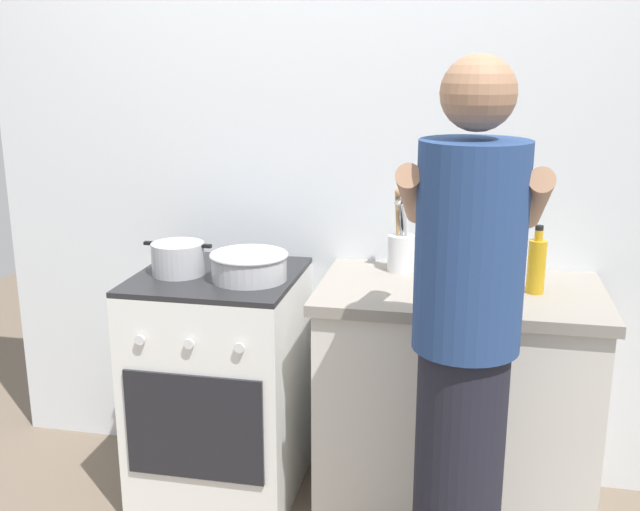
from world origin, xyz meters
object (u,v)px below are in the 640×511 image
at_px(utensil_crock, 401,244).
at_px(oil_bottle, 537,265).
at_px(mixing_bowl, 249,265).
at_px(person, 464,360).
at_px(pot, 178,258).
at_px(stove_range, 221,384).

distance_m(utensil_crock, oil_bottle, 0.51).
distance_m(mixing_bowl, person, 0.94).
bearing_deg(utensil_crock, mixing_bowl, -157.46).
bearing_deg(pot, utensil_crock, 14.14).
height_order(oil_bottle, person, person).
relative_size(stove_range, pot, 3.42).
relative_size(mixing_bowl, person, 0.17).
relative_size(mixing_bowl, oil_bottle, 1.21).
height_order(pot, oil_bottle, oil_bottle).
height_order(mixing_bowl, oil_bottle, oil_bottle).
xyz_separation_m(mixing_bowl, utensil_crock, (0.53, 0.22, 0.05)).
height_order(pot, utensil_crock, utensil_crock).
distance_m(oil_bottle, person, 0.61).
distance_m(pot, oil_bottle, 1.29).
bearing_deg(oil_bottle, stove_range, -179.96).
bearing_deg(oil_bottle, pot, -178.65).
bearing_deg(utensil_crock, pot, -165.86).
bearing_deg(mixing_bowl, pot, 176.71).
xyz_separation_m(pot, mixing_bowl, (0.28, -0.02, -0.01)).
xyz_separation_m(stove_range, mixing_bowl, (0.14, -0.05, 0.50)).
bearing_deg(mixing_bowl, stove_range, 161.98).
bearing_deg(person, stove_range, 149.14).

